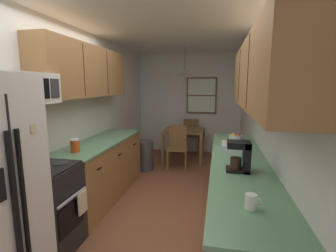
% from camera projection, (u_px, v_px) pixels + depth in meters
% --- Properties ---
extents(ground_plane, '(12.00, 12.00, 0.00)m').
position_uv_depth(ground_plane, '(169.00, 193.00, 3.97)').
color(ground_plane, brown).
extents(wall_left, '(0.10, 9.00, 2.55)m').
position_uv_depth(wall_left, '(89.00, 113.00, 4.03)').
color(wall_left, silver).
rests_on(wall_left, ground).
extents(wall_right, '(0.10, 9.00, 2.55)m').
position_uv_depth(wall_right, '(261.00, 117.00, 3.50)').
color(wall_right, silver).
rests_on(wall_right, ground).
extents(wall_back, '(4.40, 0.10, 2.55)m').
position_uv_depth(wall_back, '(189.00, 103.00, 6.32)').
color(wall_back, silver).
rests_on(wall_back, ground).
extents(ceiling_slab, '(4.40, 9.00, 0.08)m').
position_uv_depth(ceiling_slab, '(169.00, 26.00, 3.55)').
color(ceiling_slab, white).
extents(stove_range, '(0.66, 0.60, 1.10)m').
position_uv_depth(stove_range, '(44.00, 208.00, 2.52)').
color(stove_range, black).
rests_on(stove_range, ground).
extents(microwave_over_range, '(0.39, 0.64, 0.31)m').
position_uv_depth(microwave_over_range, '(23.00, 89.00, 2.34)').
color(microwave_over_range, white).
extents(counter_left, '(0.64, 2.00, 0.90)m').
position_uv_depth(counter_left, '(102.00, 169.00, 3.78)').
color(counter_left, olive).
rests_on(counter_left, ground).
extents(upper_cabinets_left, '(0.33, 2.08, 0.72)m').
position_uv_depth(upper_cabinets_left, '(87.00, 72.00, 3.51)').
color(upper_cabinets_left, olive).
extents(counter_right, '(0.64, 3.08, 0.90)m').
position_uv_depth(counter_right, '(238.00, 199.00, 2.77)').
color(counter_right, olive).
rests_on(counter_right, ground).
extents(upper_cabinets_right, '(0.33, 2.76, 0.68)m').
position_uv_depth(upper_cabinets_right, '(259.00, 74.00, 2.47)').
color(upper_cabinets_right, olive).
extents(dining_table, '(0.89, 0.87, 0.72)m').
position_uv_depth(dining_table, '(184.00, 134.00, 5.64)').
color(dining_table, brown).
rests_on(dining_table, ground).
extents(dining_chair_near, '(0.43, 0.43, 0.90)m').
position_uv_depth(dining_chair_near, '(177.00, 145.00, 5.05)').
color(dining_chair_near, brown).
rests_on(dining_chair_near, ground).
extents(dining_chair_far, '(0.41, 0.41, 0.90)m').
position_uv_depth(dining_chair_far, '(191.00, 134.00, 6.26)').
color(dining_chair_far, brown).
rests_on(dining_chair_far, ground).
extents(pendant_light, '(0.26, 0.26, 0.59)m').
position_uv_depth(pendant_light, '(185.00, 73.00, 5.41)').
color(pendant_light, black).
extents(back_window, '(0.76, 0.05, 0.91)m').
position_uv_depth(back_window, '(202.00, 96.00, 6.16)').
color(back_window, brown).
extents(trash_bin, '(0.35, 0.35, 0.61)m').
position_uv_depth(trash_bin, '(145.00, 155.00, 5.01)').
color(trash_bin, '#3F3F42').
rests_on(trash_bin, ground).
extents(storage_canister, '(0.11, 0.11, 0.17)m').
position_uv_depth(storage_canister, '(75.00, 145.00, 3.05)').
color(storage_canister, '#D84C19').
rests_on(storage_canister, counter_left).
extents(dish_towel, '(0.02, 0.16, 0.24)m').
position_uv_depth(dish_towel, '(83.00, 202.00, 2.59)').
color(dish_towel, beige).
extents(coffee_maker, '(0.22, 0.18, 0.30)m').
position_uv_depth(coffee_maker, '(241.00, 156.00, 2.36)').
color(coffee_maker, black).
rests_on(coffee_maker, counter_right).
extents(mug_by_coffeemaker, '(0.11, 0.07, 0.09)m').
position_uv_depth(mug_by_coffeemaker, '(245.00, 154.00, 2.81)').
color(mug_by_coffeemaker, '#335999').
rests_on(mug_by_coffeemaker, counter_right).
extents(mug_spare, '(0.11, 0.08, 0.10)m').
position_uv_depth(mug_spare, '(251.00, 202.00, 1.65)').
color(mug_spare, white).
rests_on(mug_spare, counter_right).
extents(fruit_bowl, '(0.20, 0.20, 0.09)m').
position_uv_depth(fruit_bowl, '(236.00, 136.00, 3.81)').
color(fruit_bowl, silver).
rests_on(fruit_bowl, counter_right).
extents(dish_rack, '(0.28, 0.34, 0.10)m').
position_uv_depth(dish_rack, '(233.00, 147.00, 3.11)').
color(dish_rack, silver).
rests_on(dish_rack, counter_right).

